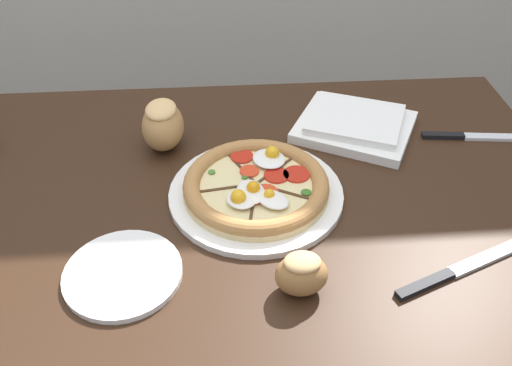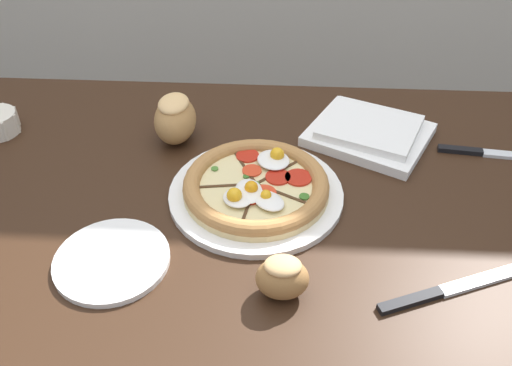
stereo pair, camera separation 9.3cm
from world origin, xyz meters
name	(u,v)px [view 1 (the left image)]	position (x,y,z in m)	size (l,w,h in m)	color
dining_table	(216,238)	(0.00, 0.00, 0.64)	(1.31, 0.77, 0.76)	#331E11
pizza	(256,187)	(0.08, -0.01, 0.78)	(0.31, 0.31, 0.06)	white
napkin_folded	(355,124)	(0.29, 0.18, 0.77)	(0.28, 0.27, 0.04)	white
bread_piece_near	(163,124)	(-0.09, 0.15, 0.81)	(0.09, 0.11, 0.10)	#B27F47
bread_piece_mid	(302,273)	(0.13, -0.23, 0.79)	(0.08, 0.06, 0.07)	#A3703D
knife_main	(470,137)	(0.52, 0.13, 0.76)	(0.20, 0.04, 0.01)	silver
knife_spare	(460,269)	(0.37, -0.21, 0.76)	(0.23, 0.11, 0.01)	silver
side_saucer	(123,274)	(-0.14, -0.18, 0.76)	(0.18, 0.18, 0.01)	white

